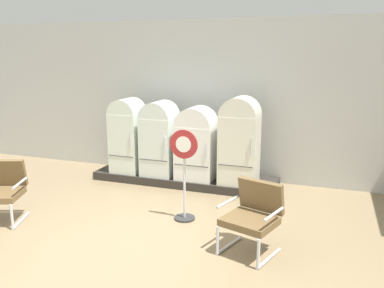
# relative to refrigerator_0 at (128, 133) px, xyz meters

# --- Properties ---
(ground) EXTENTS (12.00, 10.00, 0.05)m
(ground) POSITION_rel_refrigerator_0_xyz_m (1.16, -2.89, -0.97)
(ground) COLOR #8A7554
(back_wall) EXTENTS (11.76, 0.12, 3.16)m
(back_wall) POSITION_rel_refrigerator_0_xyz_m (1.16, 0.77, 0.65)
(back_wall) COLOR beige
(back_wall) RESTS_ON ground
(display_plinth) EXTENTS (3.61, 0.95, 0.16)m
(display_plinth) POSITION_rel_refrigerator_0_xyz_m (1.16, 0.14, -0.86)
(display_plinth) COLOR #2D2925
(display_plinth) RESTS_ON ground
(refrigerator_0) EXTENTS (0.59, 0.62, 1.48)m
(refrigerator_0) POSITION_rel_refrigerator_0_xyz_m (0.00, 0.00, 0.00)
(refrigerator_0) COLOR silver
(refrigerator_0) RESTS_ON display_plinth
(refrigerator_1) EXTENTS (0.63, 0.66, 1.45)m
(refrigerator_1) POSITION_rel_refrigerator_0_xyz_m (0.69, 0.02, -0.02)
(refrigerator_1) COLOR silver
(refrigerator_1) RESTS_ON display_plinth
(refrigerator_2) EXTENTS (0.71, 0.61, 1.38)m
(refrigerator_2) POSITION_rel_refrigerator_0_xyz_m (1.46, -0.01, -0.07)
(refrigerator_2) COLOR white
(refrigerator_2) RESTS_ON display_plinth
(refrigerator_3) EXTENTS (0.68, 0.62, 1.59)m
(refrigerator_3) POSITION_rel_refrigerator_0_xyz_m (2.28, 0.00, 0.06)
(refrigerator_3) COLOR silver
(refrigerator_3) RESTS_ON display_plinth
(armchair_left) EXTENTS (0.83, 0.84, 0.92)m
(armchair_left) POSITION_rel_refrigerator_0_xyz_m (-0.82, -2.50, -0.43)
(armchair_left) COLOR silver
(armchair_left) RESTS_ON ground
(armchair_right) EXTENTS (0.81, 0.82, 0.92)m
(armchair_right) POSITION_rel_refrigerator_0_xyz_m (2.97, -2.19, -0.43)
(armchair_right) COLOR silver
(armchair_right) RESTS_ON ground
(sign_stand) EXTENTS (0.44, 0.32, 1.41)m
(sign_stand) POSITION_rel_refrigerator_0_xyz_m (1.79, -1.56, -0.27)
(sign_stand) COLOR #2D2D30
(sign_stand) RESTS_ON ground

